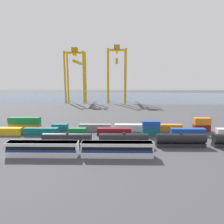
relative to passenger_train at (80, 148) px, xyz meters
The scene contains 21 objects.
ground_plane 62.60m from the passenger_train, 82.81° to the left, with size 420.00×420.00×0.00m, color #424247.
harbour_water 156.14m from the passenger_train, 87.12° to the left, with size 400.00×110.00×0.01m, color #384C60.
passenger_train is the anchor object (origin of this frame).
freight_tank_row 21.68m from the passenger_train, 20.88° to the left, with size 65.34×2.82×4.28m.
shipping_container_0 35.87m from the passenger_train, 147.90° to the left, with size 12.10×2.44×2.60m, color gold.
shipping_container_1 25.75m from the passenger_train, 132.22° to the left, with size 12.10×2.44×2.60m, color #146066.
shipping_container_2 19.53m from the passenger_train, 102.44° to the left, with size 6.04×2.44×2.60m, color #197538.
shipping_container_3 21.04m from the passenger_train, 65.00° to the left, with size 12.10×2.44×2.60m, color maroon.
shipping_container_4 29.10m from the passenger_train, 40.93° to the left, with size 6.04×2.44×2.60m, color #146066.
shipping_container_5 29.14m from the passenger_train, 40.93° to the left, with size 6.04×2.44×2.60m, color #1C4299.
shipping_container_6 39.92m from the passenger_train, 28.52° to the left, with size 12.10×2.44×2.60m, color #1C4299.
shipping_container_8 35.97m from the passenger_train, 136.02° to the left, with size 12.10×2.44×2.60m, color orange.
shipping_container_9 36.00m from the passenger_train, 136.02° to the left, with size 12.10×2.44×2.60m, color #197538.
shipping_container_10 27.81m from the passenger_train, 116.06° to the left, with size 6.04×2.44×2.60m, color #146066.
shipping_container_11 25.02m from the passenger_train, 86.67° to the left, with size 12.10×2.44×2.60m, color slate.
shipping_container_12 29.20m from the passenger_train, 58.80° to the left, with size 12.10×2.44×2.60m, color silver.
shipping_container_13 38.11m from the passenger_train, 40.94° to the left, with size 12.10×2.44×2.60m, color orange.
shipping_container_14 49.25m from the passenger_train, 30.47° to the left, with size 6.04×2.44×2.60m, color maroon.
shipping_container_15 49.28m from the passenger_train, 30.47° to the left, with size 6.04×2.44×2.60m, color orange.
gantry_crane_west 125.68m from the passenger_train, 101.27° to the left, with size 16.95×36.98×44.41m.
gantry_crane_central 124.20m from the passenger_train, 85.01° to the left, with size 15.99×39.22×46.38m.
Camera 1 is at (1.34, -70.48, 20.42)m, focal length 31.37 mm.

